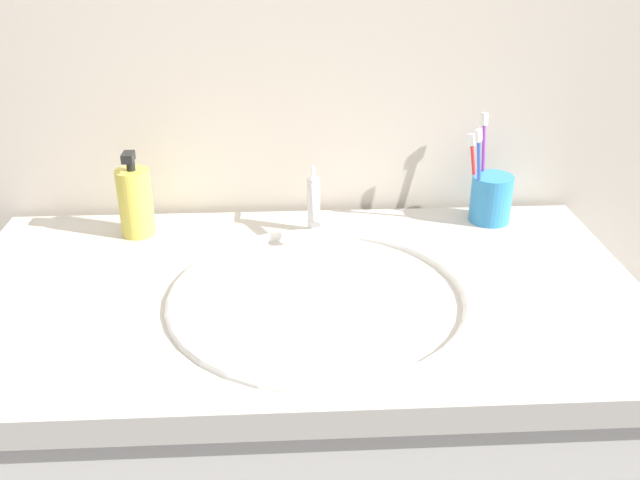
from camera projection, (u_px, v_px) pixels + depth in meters
name	position (u px, v px, depth m)	size (l,w,h in m)	color
tiled_wall_back	(291.00, 63.00, 1.35)	(2.35, 0.04, 2.40)	beige
sink_basin	(321.00, 314.00, 1.14)	(0.50, 0.50, 0.10)	white
faucet	(314.00, 203.00, 1.31)	(0.02, 0.13, 0.12)	silver
toothbrush_cup	(491.00, 199.00, 1.38)	(0.08, 0.08, 0.10)	#338CCC
toothbrush_purple	(483.00, 158.00, 1.38)	(0.02, 0.04, 0.21)	purple
toothbrush_blue	(479.00, 170.00, 1.33)	(0.04, 0.03, 0.19)	blue
toothbrush_red	(474.00, 171.00, 1.36)	(0.04, 0.03, 0.17)	red
soap_dispenser	(135.00, 201.00, 1.31)	(0.06, 0.06, 0.17)	#DBCC4C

